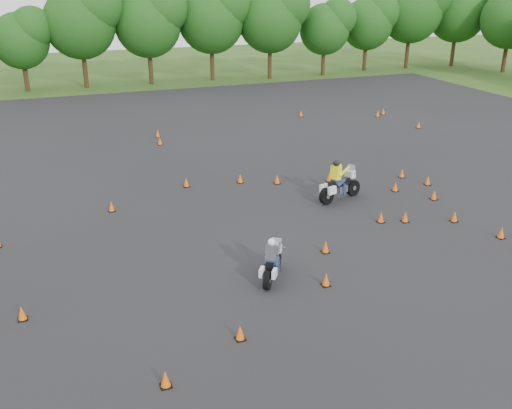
# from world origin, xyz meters

# --- Properties ---
(ground) EXTENTS (140.00, 140.00, 0.00)m
(ground) POSITION_xyz_m (0.00, 0.00, 0.00)
(ground) COLOR #2D5119
(ground) RESTS_ON ground
(asphalt_pad) EXTENTS (62.00, 62.00, 0.00)m
(asphalt_pad) POSITION_xyz_m (0.00, 6.00, 0.01)
(asphalt_pad) COLOR black
(asphalt_pad) RESTS_ON ground
(treeline) EXTENTS (87.36, 32.60, 10.88)m
(treeline) POSITION_xyz_m (2.84, 35.24, 4.70)
(treeline) COLOR #1A4714
(treeline) RESTS_ON ground
(traffic_cones) EXTENTS (36.10, 32.37, 0.45)m
(traffic_cones) POSITION_xyz_m (0.97, 4.85, 0.23)
(traffic_cones) COLOR #F65C0A
(traffic_cones) RESTS_ON asphalt_pad
(rider_grey) EXTENTS (1.76, 2.11, 1.64)m
(rider_grey) POSITION_xyz_m (-0.89, 0.01, 0.82)
(rider_grey) COLOR #3E3F46
(rider_grey) RESTS_ON ground
(rider_yellow) EXTENTS (2.72, 1.58, 2.01)m
(rider_yellow) POSITION_xyz_m (5.04, 5.93, 1.01)
(rider_yellow) COLOR yellow
(rider_yellow) RESTS_ON ground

